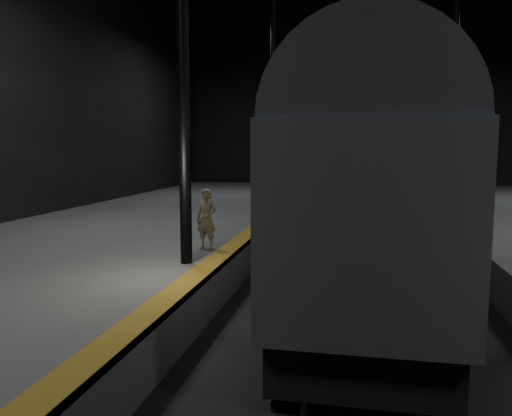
# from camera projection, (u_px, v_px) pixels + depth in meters

# --- Properties ---
(ground) EXTENTS (44.00, 44.00, 0.00)m
(ground) POSITION_uv_depth(u_px,v_px,m) (358.00, 271.00, 14.45)
(ground) COLOR black
(ground) RESTS_ON ground
(platform_left) EXTENTS (9.00, 43.80, 1.00)m
(platform_left) POSITION_uv_depth(u_px,v_px,m) (117.00, 245.00, 15.83)
(platform_left) COLOR #585855
(platform_left) RESTS_ON ground
(tactile_strip) EXTENTS (0.50, 43.80, 0.01)m
(tactile_strip) POSITION_uv_depth(u_px,v_px,m) (248.00, 234.00, 14.95)
(tactile_strip) COLOR olive
(tactile_strip) RESTS_ON platform_left
(track) EXTENTS (2.40, 43.00, 0.24)m
(track) POSITION_uv_depth(u_px,v_px,m) (358.00, 269.00, 14.44)
(track) COLOR #3F3328
(track) RESTS_ON ground
(train) EXTENTS (2.90, 19.38, 5.18)m
(train) POSITION_uv_depth(u_px,v_px,m) (360.00, 170.00, 15.32)
(train) COLOR #AAADB3
(train) RESTS_ON ground
(woman) EXTENTS (0.63, 0.49, 1.54)m
(woman) POSITION_uv_depth(u_px,v_px,m) (207.00, 219.00, 12.60)
(woman) COLOR tan
(woman) RESTS_ON platform_left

